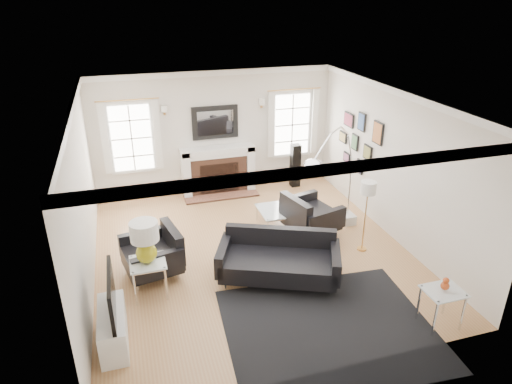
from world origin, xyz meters
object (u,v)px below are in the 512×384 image
object	(u,v)px
armchair_left	(155,254)
sofa	(279,259)
fireplace	(218,171)
armchair_right	(309,216)
coffee_table	(279,211)
gourd_lamp	(145,240)
arc_floor_lamp	(333,180)

from	to	relation	value
armchair_left	sofa	bearing A→B (deg)	-20.27
fireplace	armchair_right	world-z (taller)	fireplace
armchair_right	coffee_table	size ratio (longest dim) A/B	1.50
armchair_left	coffee_table	xyz separation A→B (m)	(2.55, 1.02, -0.04)
armchair_left	coffee_table	bearing A→B (deg)	21.82
sofa	gourd_lamp	bearing A→B (deg)	175.74
fireplace	armchair_right	size ratio (longest dim) A/B	1.43
sofa	armchair_right	bearing A→B (deg)	49.95
coffee_table	armchair_left	bearing A→B (deg)	-158.18
fireplace	sofa	bearing A→B (deg)	-86.97
fireplace	arc_floor_lamp	size ratio (longest dim) A/B	0.74
gourd_lamp	armchair_left	bearing A→B (deg)	75.44
gourd_lamp	arc_floor_lamp	world-z (taller)	arc_floor_lamp
coffee_table	gourd_lamp	distance (m)	3.19
armchair_left	armchair_right	xyz separation A→B (m)	(2.99, 0.54, 0.01)
armchair_right	arc_floor_lamp	world-z (taller)	arc_floor_lamp
armchair_left	coffee_table	distance (m)	2.74
gourd_lamp	arc_floor_lamp	distance (m)	3.50
fireplace	arc_floor_lamp	xyz separation A→B (m)	(1.53, -2.80, 0.70)
sofa	armchair_right	world-z (taller)	armchair_right
arc_floor_lamp	coffee_table	bearing A→B (deg)	130.12
armchair_right	gourd_lamp	xyz separation A→B (m)	(-3.14, -1.10, 0.61)
arc_floor_lamp	armchair_left	bearing A→B (deg)	-177.14
fireplace	armchair_left	size ratio (longest dim) A/B	1.52
sofa	armchair_right	size ratio (longest dim) A/B	1.80
armchair_left	armchair_right	bearing A→B (deg)	10.29
fireplace	armchair_left	xyz separation A→B (m)	(-1.74, -2.96, -0.18)
sofa	armchair_left	distance (m)	2.06
gourd_lamp	arc_floor_lamp	size ratio (longest dim) A/B	0.30
coffee_table	gourd_lamp	size ratio (longest dim) A/B	1.16
arc_floor_lamp	fireplace	bearing A→B (deg)	118.64
fireplace	sofa	world-z (taller)	fireplace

